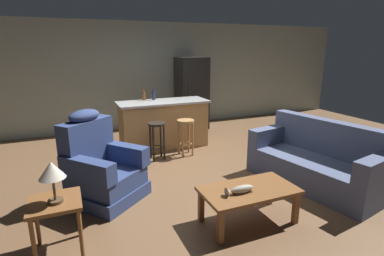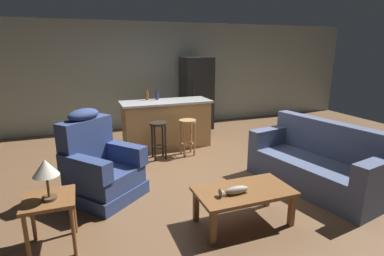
{
  "view_description": "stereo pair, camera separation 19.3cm",
  "coord_description": "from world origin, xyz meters",
  "px_view_note": "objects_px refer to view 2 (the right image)",
  "views": [
    {
      "loc": [
        -1.76,
        -4.31,
        1.97
      ],
      "look_at": [
        0.02,
        -0.1,
        0.75
      ],
      "focal_mm": 28.0,
      "sensor_mm": 36.0,
      "label": 1
    },
    {
      "loc": [
        -1.58,
        -4.38,
        1.97
      ],
      "look_at": [
        0.02,
        -0.1,
        0.75
      ],
      "focal_mm": 28.0,
      "sensor_mm": 36.0,
      "label": 2
    }
  ],
  "objects_px": {
    "table_lamp": "(46,170)",
    "bottle_tall_green": "(147,96)",
    "coffee_table": "(244,194)",
    "bottle_short_amber": "(157,95)",
    "bar_stool_left": "(159,134)",
    "kitchen_island": "(166,124)",
    "recliner_near_lamp": "(100,167)",
    "bar_stool_right": "(188,131)",
    "fish_figurine": "(234,191)",
    "refrigerator": "(196,93)",
    "couch": "(317,164)",
    "end_table": "(50,207)"
  },
  "relations": [
    {
      "from": "recliner_near_lamp",
      "to": "kitchen_island",
      "type": "height_order",
      "value": "recliner_near_lamp"
    },
    {
      "from": "coffee_table",
      "to": "kitchen_island",
      "type": "bearing_deg",
      "value": 90.98
    },
    {
      "from": "table_lamp",
      "to": "bottle_tall_green",
      "type": "relative_size",
      "value": 1.73
    },
    {
      "from": "fish_figurine",
      "to": "coffee_table",
      "type": "bearing_deg",
      "value": 19.71
    },
    {
      "from": "table_lamp",
      "to": "bottle_tall_green",
      "type": "height_order",
      "value": "bottle_tall_green"
    },
    {
      "from": "bar_stool_right",
      "to": "refrigerator",
      "type": "bearing_deg",
      "value": 63.99
    },
    {
      "from": "fish_figurine",
      "to": "bottle_short_amber",
      "type": "bearing_deg",
      "value": 90.36
    },
    {
      "from": "recliner_near_lamp",
      "to": "refrigerator",
      "type": "bearing_deg",
      "value": 99.66
    },
    {
      "from": "table_lamp",
      "to": "bottle_tall_green",
      "type": "distance_m",
      "value": 3.46
    },
    {
      "from": "fish_figurine",
      "to": "bottle_tall_green",
      "type": "distance_m",
      "value": 3.39
    },
    {
      "from": "table_lamp",
      "to": "bar_stool_left",
      "type": "distance_m",
      "value": 2.75
    },
    {
      "from": "bar_stool_left",
      "to": "bottle_tall_green",
      "type": "relative_size",
      "value": 2.87
    },
    {
      "from": "fish_figurine",
      "to": "refrigerator",
      "type": "bearing_deg",
      "value": 73.97
    },
    {
      "from": "kitchen_island",
      "to": "bar_stool_right",
      "type": "bearing_deg",
      "value": -69.76
    },
    {
      "from": "recliner_near_lamp",
      "to": "bottle_tall_green",
      "type": "relative_size",
      "value": 5.06
    },
    {
      "from": "table_lamp",
      "to": "refrigerator",
      "type": "distance_m",
      "value": 5.05
    },
    {
      "from": "kitchen_island",
      "to": "bottle_tall_green",
      "type": "xyz_separation_m",
      "value": [
        -0.33,
        0.24,
        0.56
      ]
    },
    {
      "from": "recliner_near_lamp",
      "to": "table_lamp",
      "type": "xyz_separation_m",
      "value": [
        -0.52,
        -1.03,
        0.45
      ]
    },
    {
      "from": "end_table",
      "to": "refrigerator",
      "type": "xyz_separation_m",
      "value": [
        3.09,
        3.96,
        0.42
      ]
    },
    {
      "from": "kitchen_island",
      "to": "bottle_tall_green",
      "type": "distance_m",
      "value": 0.69
    },
    {
      "from": "bar_stool_left",
      "to": "kitchen_island",
      "type": "bearing_deg",
      "value": 62.66
    },
    {
      "from": "refrigerator",
      "to": "couch",
      "type": "bearing_deg",
      "value": -83.59
    },
    {
      "from": "fish_figurine",
      "to": "recliner_near_lamp",
      "type": "distance_m",
      "value": 1.87
    },
    {
      "from": "fish_figurine",
      "to": "refrigerator",
      "type": "distance_m",
      "value": 4.49
    },
    {
      "from": "bar_stool_right",
      "to": "bottle_tall_green",
      "type": "xyz_separation_m",
      "value": [
        -0.56,
        0.87,
        0.57
      ]
    },
    {
      "from": "fish_figurine",
      "to": "kitchen_island",
      "type": "bearing_deg",
      "value": 87.99
    },
    {
      "from": "end_table",
      "to": "kitchen_island",
      "type": "height_order",
      "value": "kitchen_island"
    },
    {
      "from": "coffee_table",
      "to": "bottle_short_amber",
      "type": "height_order",
      "value": "bottle_short_amber"
    },
    {
      "from": "kitchen_island",
      "to": "bottle_short_amber",
      "type": "bearing_deg",
      "value": 121.8
    },
    {
      "from": "coffee_table",
      "to": "bar_stool_right",
      "type": "relative_size",
      "value": 1.62
    },
    {
      "from": "table_lamp",
      "to": "couch",
      "type": "bearing_deg",
      "value": 3.94
    },
    {
      "from": "bottle_tall_green",
      "to": "bottle_short_amber",
      "type": "height_order",
      "value": "bottle_short_amber"
    },
    {
      "from": "couch",
      "to": "bottle_short_amber",
      "type": "bearing_deg",
      "value": -70.11
    },
    {
      "from": "couch",
      "to": "kitchen_island",
      "type": "xyz_separation_m",
      "value": [
        -1.55,
        2.56,
        0.14
      ]
    },
    {
      "from": "kitchen_island",
      "to": "bar_stool_right",
      "type": "xyz_separation_m",
      "value": [
        0.23,
        -0.63,
        -0.01
      ]
    },
    {
      "from": "coffee_table",
      "to": "couch",
      "type": "distance_m",
      "value": 1.57
    },
    {
      "from": "table_lamp",
      "to": "kitchen_island",
      "type": "bearing_deg",
      "value": 55.07
    },
    {
      "from": "bar_stool_left",
      "to": "bar_stool_right",
      "type": "distance_m",
      "value": 0.56
    },
    {
      "from": "refrigerator",
      "to": "bar_stool_right",
      "type": "bearing_deg",
      "value": -116.01
    },
    {
      "from": "bar_stool_right",
      "to": "refrigerator",
      "type": "xyz_separation_m",
      "value": [
        0.89,
        1.83,
        0.41
      ]
    },
    {
      "from": "bottle_tall_green",
      "to": "refrigerator",
      "type": "bearing_deg",
      "value": 33.45
    },
    {
      "from": "end_table",
      "to": "refrigerator",
      "type": "relative_size",
      "value": 0.32
    },
    {
      "from": "kitchen_island",
      "to": "couch",
      "type": "bearing_deg",
      "value": -58.86
    },
    {
      "from": "bottle_short_amber",
      "to": "recliner_near_lamp",
      "type": "bearing_deg",
      "value": -123.4
    },
    {
      "from": "end_table",
      "to": "refrigerator",
      "type": "distance_m",
      "value": 5.05
    },
    {
      "from": "coffee_table",
      "to": "bottle_tall_green",
      "type": "height_order",
      "value": "bottle_tall_green"
    },
    {
      "from": "kitchen_island",
      "to": "coffee_table",
      "type": "bearing_deg",
      "value": -89.02
    },
    {
      "from": "fish_figurine",
      "to": "couch",
      "type": "bearing_deg",
      "value": 17.81
    },
    {
      "from": "kitchen_island",
      "to": "bottle_tall_green",
      "type": "bearing_deg",
      "value": 143.5
    },
    {
      "from": "recliner_near_lamp",
      "to": "bottle_short_amber",
      "type": "distance_m",
      "value": 2.45
    }
  ]
}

